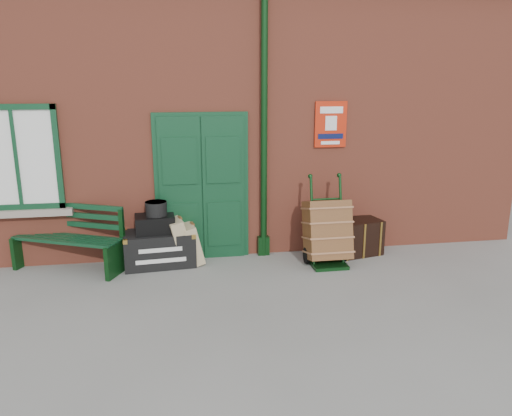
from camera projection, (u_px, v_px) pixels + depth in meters
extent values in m
plane|color=gray|center=(234.00, 295.00, 6.52)|extent=(80.00, 80.00, 0.00)
cube|color=#AB4E37|center=(210.00, 119.00, 9.35)|extent=(10.00, 4.00, 4.00)
cube|color=#0F3A20|center=(202.00, 189.00, 7.59)|extent=(1.42, 0.12, 2.32)
cube|color=white|center=(16.00, 158.00, 7.03)|extent=(1.20, 0.08, 1.50)
cylinder|color=black|center=(264.00, 129.00, 7.47)|extent=(0.10, 0.10, 4.00)
cube|color=red|center=(331.00, 124.00, 7.67)|extent=(0.50, 0.03, 0.70)
cube|color=#0F3A20|center=(67.00, 239.00, 7.24)|extent=(1.64, 1.06, 0.04)
cube|color=#0F3A20|center=(75.00, 215.00, 7.38)|extent=(1.48, 0.71, 0.43)
cube|color=black|center=(24.00, 250.00, 7.50)|extent=(0.26, 0.46, 0.48)
cube|color=black|center=(115.00, 259.00, 7.10)|extent=(0.26, 0.46, 0.48)
cube|color=black|center=(160.00, 248.00, 7.50)|extent=(1.08, 0.65, 0.52)
cube|color=black|center=(155.00, 224.00, 7.39)|extent=(0.60, 0.46, 0.26)
cylinder|color=black|center=(156.00, 209.00, 7.34)|extent=(0.34, 0.34, 0.21)
cube|color=tan|center=(179.00, 241.00, 7.52)|extent=(0.45, 0.56, 0.72)
cube|color=tan|center=(192.00, 243.00, 7.56)|extent=(0.40, 0.50, 0.62)
cube|color=black|center=(329.00, 265.00, 7.47)|extent=(0.52, 0.37, 0.05)
cylinder|color=black|center=(312.00, 221.00, 7.45)|extent=(0.04, 0.36, 1.31)
cylinder|color=black|center=(341.00, 220.00, 7.52)|extent=(0.04, 0.36, 1.31)
cylinder|color=black|center=(307.00, 255.00, 7.59)|extent=(0.05, 0.25, 0.25)
cylinder|color=black|center=(344.00, 253.00, 7.69)|extent=(0.05, 0.25, 0.25)
cube|color=brown|center=(327.00, 230.00, 7.50)|extent=(0.64, 0.69, 0.97)
cube|color=black|center=(355.00, 237.00, 7.97)|extent=(0.87, 0.67, 0.56)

